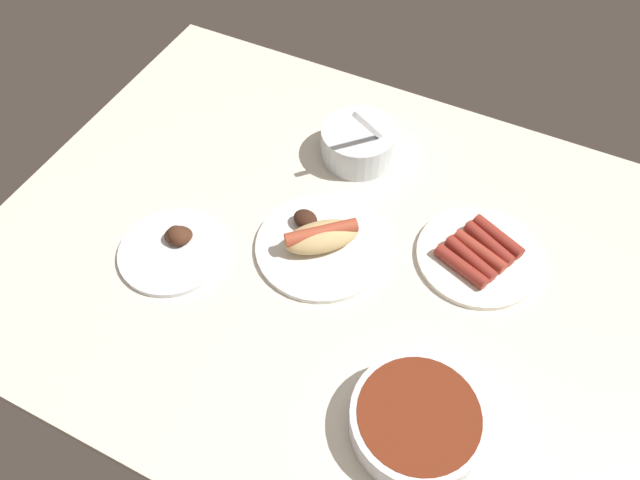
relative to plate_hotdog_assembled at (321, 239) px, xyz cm
name	(u,v)px	position (x,y,z in cm)	size (l,w,h in cm)	color
ground_plane	(340,261)	(3.74, -0.47, -3.33)	(120.00, 90.00, 3.00)	silver
plate_hotdog_assembled	(321,239)	(0.00, 0.00, 0.00)	(22.66, 22.66, 5.61)	white
plate_sausages	(479,255)	(25.00, 9.41, -0.78)	(20.95, 20.95, 3.16)	white
bowl_chili	(417,420)	(26.08, -22.95, 0.97)	(18.96, 18.96, 5.11)	white
bowl_coleslaw	(359,142)	(-3.36, 22.74, 1.77)	(14.31, 14.31, 16.01)	silver
plate_grilled_meat	(173,248)	(-22.20, -12.29, -0.98)	(18.16, 18.16, 3.86)	white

